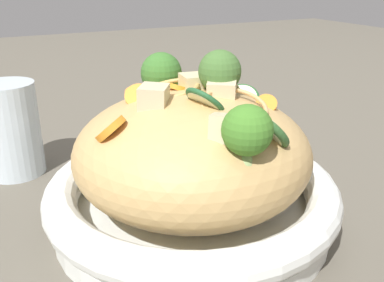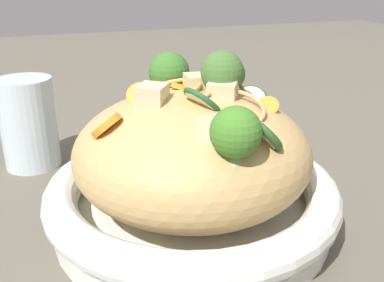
# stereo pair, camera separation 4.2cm
# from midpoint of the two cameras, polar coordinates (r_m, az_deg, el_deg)

# --- Properties ---
(ground_plane) EXTENTS (3.00, 3.00, 0.00)m
(ground_plane) POSITION_cam_midpoint_polar(r_m,az_deg,el_deg) (0.46, 2.65, -10.57)
(ground_plane) COLOR #5D574B
(serving_bowl) EXTENTS (0.30, 0.30, 0.05)m
(serving_bowl) POSITION_cam_midpoint_polar(r_m,az_deg,el_deg) (0.45, 2.71, -7.56)
(serving_bowl) COLOR white
(serving_bowl) RESTS_ON ground_plane
(noodle_heap) EXTENTS (0.23, 0.23, 0.12)m
(noodle_heap) POSITION_cam_midpoint_polar(r_m,az_deg,el_deg) (0.42, 2.86, -1.47)
(noodle_heap) COLOR tan
(noodle_heap) RESTS_ON serving_bowl
(broccoli_florets) EXTENTS (0.24, 0.10, 0.07)m
(broccoli_florets) POSITION_cam_midpoint_polar(r_m,az_deg,el_deg) (0.42, 4.53, 7.39)
(broccoli_florets) COLOR #8FB775
(broccoli_florets) RESTS_ON serving_bowl
(carrot_coins) EXTENTS (0.12, 0.18, 0.04)m
(carrot_coins) POSITION_cam_midpoint_polar(r_m,az_deg,el_deg) (0.42, -0.97, 5.47)
(carrot_coins) COLOR orange
(carrot_coins) RESTS_ON serving_bowl
(zucchini_slices) EXTENTS (0.17, 0.13, 0.05)m
(zucchini_slices) POSITION_cam_midpoint_polar(r_m,az_deg,el_deg) (0.40, 9.91, 3.49)
(zucchini_slices) COLOR beige
(zucchini_slices) RESTS_ON serving_bowl
(chicken_chunks) EXTENTS (0.14, 0.10, 0.03)m
(chicken_chunks) POSITION_cam_midpoint_polar(r_m,az_deg,el_deg) (0.40, 3.41, 5.76)
(chicken_chunks) COLOR beige
(chicken_chunks) RESTS_ON serving_bowl
(drinking_glass) EXTENTS (0.07, 0.07, 0.12)m
(drinking_glass) POSITION_cam_midpoint_polar(r_m,az_deg,el_deg) (0.59, -19.00, 2.22)
(drinking_glass) COLOR silver
(drinking_glass) RESTS_ON ground_plane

